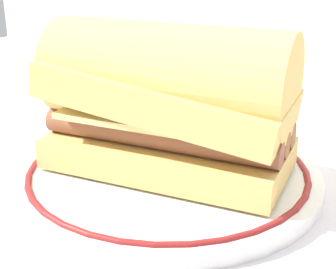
% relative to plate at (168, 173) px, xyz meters
% --- Properties ---
extents(ground_plane, '(1.50, 1.50, 0.00)m').
position_rel_plate_xyz_m(ground_plane, '(0.01, -0.04, -0.01)').
color(ground_plane, silver).
extents(plate, '(0.27, 0.27, 0.01)m').
position_rel_plate_xyz_m(plate, '(0.00, 0.00, 0.00)').
color(plate, white).
rests_on(plate, ground_plane).
extents(sausage_sandwich, '(0.23, 0.15, 0.13)m').
position_rel_plate_xyz_m(sausage_sandwich, '(0.00, 0.00, 0.07)').
color(sausage_sandwich, '#DFB764').
rests_on(sausage_sandwich, plate).
extents(salt_shaker, '(0.04, 0.04, 0.08)m').
position_rel_plate_xyz_m(salt_shaker, '(-0.09, 0.25, 0.03)').
color(salt_shaker, white).
rests_on(salt_shaker, ground_plane).
extents(butter_knife, '(0.10, 0.13, 0.01)m').
position_rel_plate_xyz_m(butter_knife, '(-0.19, 0.10, -0.00)').
color(butter_knife, silver).
rests_on(butter_knife, ground_plane).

